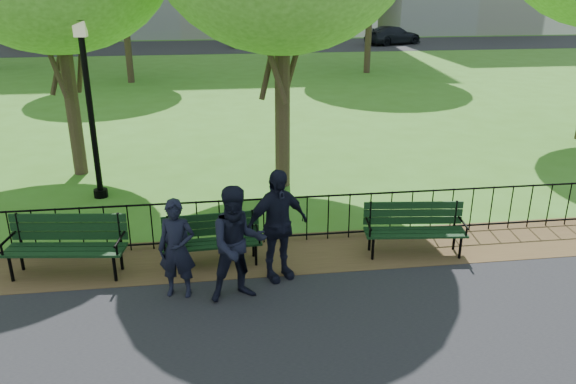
{
  "coord_description": "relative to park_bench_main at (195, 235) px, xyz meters",
  "views": [
    {
      "loc": [
        -0.24,
        -7.36,
        4.57
      ],
      "look_at": [
        0.98,
        1.5,
        1.18
      ],
      "focal_mm": 35.0,
      "sensor_mm": 36.0,
      "label": 1
    }
  ],
  "objects": [
    {
      "name": "park_bench_main",
      "position": [
        0.0,
        0.0,
        0.0
      ],
      "size": [
        1.67,
        0.6,
        0.93
      ],
      "rotation": [
        0.0,
        0.0,
        0.05
      ],
      "color": "black",
      "rests_on": "ground"
    },
    {
      "name": "person_mid",
      "position": [
        0.66,
        -1.11,
        0.33
      ],
      "size": [
        0.95,
        0.62,
        1.8
      ],
      "primitive_type": "imported",
      "rotation": [
        0.0,
        0.0,
        0.19
      ],
      "color": "black",
      "rests_on": "asphalt_path"
    },
    {
      "name": "person_right",
      "position": [
        1.31,
        -0.56,
        0.35
      ],
      "size": [
        1.17,
        0.83,
        1.85
      ],
      "primitive_type": "imported",
      "rotation": [
        0.0,
        0.0,
        0.4
      ],
      "color": "black",
      "rests_on": "asphalt_path"
    },
    {
      "name": "sedan_silver",
      "position": [
        4.27,
        32.29,
        0.22
      ],
      "size": [
        5.08,
        2.94,
        1.58
      ],
      "primitive_type": "imported",
      "rotation": [
        0.0,
        0.0,
        1.29
      ],
      "color": "#B7BBBF",
      "rests_on": "far_street"
    },
    {
      "name": "park_bench_right_a",
      "position": [
        3.81,
        0.01,
        -0.02
      ],
      "size": [
        1.8,
        0.73,
        1.0
      ],
      "rotation": [
        0.0,
        0.0,
        -0.11
      ],
      "color": "black",
      "rests_on": "ground"
    },
    {
      "name": "iron_fence",
      "position": [
        0.62,
        0.74,
        -0.09
      ],
      "size": [
        24.06,
        0.06,
        1.0
      ],
      "color": "black",
      "rests_on": "ground"
    },
    {
      "name": "dirt_strip",
      "position": [
        0.62,
        0.24,
        -0.57
      ],
      "size": [
        60.0,
        1.6,
        0.01
      ],
      "primitive_type": "cube",
      "color": "#3C2D18",
      "rests_on": "ground"
    },
    {
      "name": "person_left",
      "position": [
        -0.24,
        -0.89,
        0.21
      ],
      "size": [
        0.64,
        0.49,
        1.56
      ],
      "primitive_type": "imported",
      "rotation": [
        0.0,
        0.0,
        -0.21
      ],
      "color": "black",
      "rests_on": "asphalt_path"
    },
    {
      "name": "park_bench_left_a",
      "position": [
        -2.07,
        0.07,
        0.03
      ],
      "size": [
        1.97,
        0.83,
        1.09
      ],
      "rotation": [
        0.0,
        0.0,
        -0.13
      ],
      "color": "black",
      "rests_on": "ground"
    },
    {
      "name": "ground",
      "position": [
        0.62,
        -1.26,
        -0.59
      ],
      "size": [
        120.0,
        120.0,
        0.0
      ],
      "primitive_type": "plane",
      "color": "#36651A"
    },
    {
      "name": "lamppost",
      "position": [
        -2.19,
        3.61,
        1.56
      ],
      "size": [
        0.35,
        0.35,
        3.94
      ],
      "color": "black",
      "rests_on": "ground"
    },
    {
      "name": "taxi",
      "position": [
        -11.26,
        34.15,
        0.09
      ],
      "size": [
        3.99,
        1.76,
        1.33
      ],
      "primitive_type": "imported",
      "rotation": [
        0.0,
        0.0,
        1.62
      ],
      "color": "gold",
      "rests_on": "far_street"
    },
    {
      "name": "sedan_dark",
      "position": [
        14.11,
        33.39,
        0.09
      ],
      "size": [
        4.98,
        3.55,
        1.34
      ],
      "primitive_type": "imported",
      "rotation": [
        0.0,
        0.0,
        1.98
      ],
      "color": "black",
      "rests_on": "far_street"
    },
    {
      "name": "far_street",
      "position": [
        0.62,
        33.74,
        -0.58
      ],
      "size": [
        70.0,
        9.0,
        0.01
      ],
      "primitive_type": "cube",
      "color": "black",
      "rests_on": "ground"
    }
  ]
}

